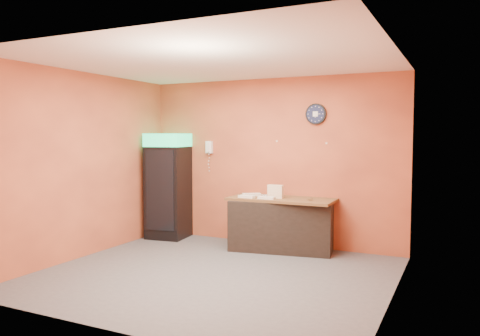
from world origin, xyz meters
The scene contains 15 objects.
floor centered at (0.00, 0.00, 0.00)m, with size 4.50×4.50×0.00m, color #47474C.
back_wall centered at (0.00, 2.00, 1.40)m, with size 4.50×0.02×2.80m, color #D0643A.
left_wall centered at (-2.25, 0.00, 1.40)m, with size 0.02×4.00×2.80m, color #D0643A.
right_wall centered at (2.25, 0.00, 1.40)m, with size 0.02×4.00×2.80m, color #D0643A.
ceiling centered at (0.00, 0.00, 2.80)m, with size 4.50×4.00×0.02m, color white.
beverage_cooler centered at (-1.86, 1.61, 0.92)m, with size 0.73×0.74×1.88m.
prep_counter centered at (0.33, 1.64, 0.40)m, with size 1.61×0.72×0.80m, color black.
wall_clock centered at (0.78, 1.97, 2.19)m, with size 0.34×0.06×0.34m.
wall_phone centered at (-1.18, 1.95, 1.63)m, with size 0.12×0.10×0.22m.
butcher_paper centered at (0.33, 1.64, 0.82)m, with size 1.68×0.76×0.04m, color brown.
sub_roll_stack centered at (0.24, 1.58, 0.95)m, with size 0.25×0.09×0.21m.
wrapped_sandwich_left centered at (-0.19, 1.41, 0.86)m, with size 0.27×0.10×0.04m, color silver.
wrapped_sandwich_mid centered at (0.16, 1.41, 0.86)m, with size 0.26×0.10×0.04m, color silver.
wrapped_sandwich_right centered at (-0.21, 1.67, 0.87)m, with size 0.30×0.12×0.04m, color silver.
kitchen_tool centered at (0.07, 1.75, 0.87)m, with size 0.06×0.06×0.06m, color silver.
Camera 1 is at (2.94, -5.35, 1.85)m, focal length 35.00 mm.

